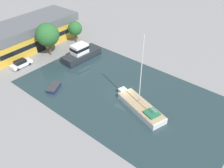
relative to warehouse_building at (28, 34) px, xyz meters
name	(u,v)px	position (x,y,z in m)	size (l,w,h in m)	color
ground_plane	(124,95)	(-0.43, -29.56, -3.05)	(440.00, 440.00, 0.00)	gray
water_canal	(124,95)	(-0.43, -29.56, -3.05)	(22.35, 38.57, 0.01)	#23383D
warehouse_building	(28,34)	(0.00, 0.00, 0.00)	(24.67, 9.78, 6.03)	gold
quay_tree_near_building	(47,35)	(0.28, -7.55, 1.92)	(5.13, 5.13, 7.55)	brown
quay_tree_by_water	(75,28)	(8.70, -7.01, 0.49)	(3.48, 3.48, 5.30)	brown
parked_car	(21,63)	(-6.99, -7.09, -2.25)	(4.62, 1.82, 1.59)	silver
sailboat_moored	(141,107)	(-1.89, -34.14, -2.40)	(5.47, 10.86, 13.30)	silver
motor_cruiser	(81,53)	(3.69, -14.13, -1.80)	(9.30, 3.76, 3.51)	#23282D
small_dinghy	(54,87)	(-7.57, -18.57, -2.71)	(3.77, 3.00, 0.68)	#19234C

